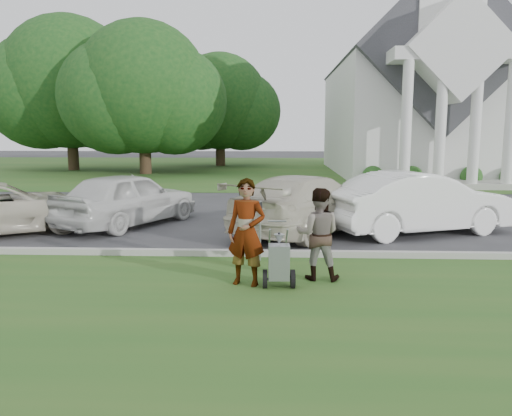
# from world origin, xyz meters

# --- Properties ---
(ground) EXTENTS (120.00, 120.00, 0.00)m
(ground) POSITION_xyz_m (0.00, 0.00, 0.00)
(ground) COLOR #333335
(ground) RESTS_ON ground
(grass_strip) EXTENTS (80.00, 7.00, 0.01)m
(grass_strip) POSITION_xyz_m (0.00, -3.00, 0.01)
(grass_strip) COLOR #27571E
(grass_strip) RESTS_ON ground
(church_lawn) EXTENTS (80.00, 30.00, 0.01)m
(church_lawn) POSITION_xyz_m (0.00, 27.00, 0.01)
(church_lawn) COLOR #27571E
(church_lawn) RESTS_ON ground
(curb) EXTENTS (80.00, 0.18, 0.15)m
(curb) POSITION_xyz_m (0.00, 0.55, 0.07)
(curb) COLOR #9E9E93
(curb) RESTS_ON ground
(church) EXTENTS (9.19, 19.00, 24.10)m
(church) POSITION_xyz_m (9.00, 23.11, 5.94)
(church) COLOR white
(church) RESTS_ON ground
(tree_left) EXTENTS (10.63, 8.40, 9.71)m
(tree_left) POSITION_xyz_m (-8.01, 21.99, 5.11)
(tree_left) COLOR #332316
(tree_left) RESTS_ON ground
(tree_far) EXTENTS (11.64, 9.20, 10.73)m
(tree_far) POSITION_xyz_m (-14.01, 24.99, 5.69)
(tree_far) COLOR #332316
(tree_far) RESTS_ON ground
(tree_back) EXTENTS (9.61, 7.60, 8.89)m
(tree_back) POSITION_xyz_m (-4.01, 29.99, 4.73)
(tree_back) COLOR #332316
(tree_back) RESTS_ON ground
(striping_cart) EXTENTS (0.58, 1.14, 1.05)m
(striping_cart) POSITION_xyz_m (0.59, -1.65, 0.45)
(striping_cart) COLOR black
(striping_cart) RESTS_ON ground
(person_left) EXTENTS (0.80, 0.64, 1.92)m
(person_left) POSITION_xyz_m (0.01, -1.51, 0.96)
(person_left) COLOR #999999
(person_left) RESTS_ON ground
(person_right) EXTENTS (0.90, 0.73, 1.71)m
(person_right) POSITION_xyz_m (1.31, -1.11, 0.86)
(person_right) COLOR #999999
(person_right) RESTS_ON ground
(parking_meter_near) EXTENTS (0.09, 0.08, 1.30)m
(parking_meter_near) POSITION_xyz_m (0.20, 0.19, 0.82)
(parking_meter_near) COLOR gray
(parking_meter_near) RESTS_ON ground
(car_b) EXTENTS (3.79, 5.02, 1.59)m
(car_b) POSITION_xyz_m (-3.81, 4.13, 0.80)
(car_b) COLOR silver
(car_b) RESTS_ON ground
(car_c) EXTENTS (4.84, 5.76, 1.58)m
(car_c) POSITION_xyz_m (1.39, 3.36, 0.79)
(car_c) COLOR beige
(car_c) RESTS_ON ground
(car_d) EXTENTS (5.37, 3.45, 1.67)m
(car_d) POSITION_xyz_m (4.39, 3.31, 0.84)
(car_d) COLOR white
(car_d) RESTS_ON ground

